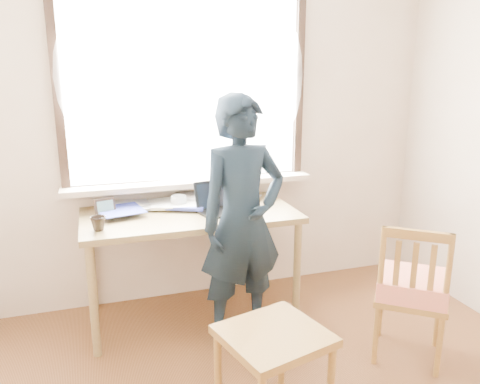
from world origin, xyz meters
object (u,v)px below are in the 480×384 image
object	(u,v)px
mug_white	(179,202)
person	(243,221)
desk	(190,223)
mug_dark	(98,223)
side_chair	(412,288)
laptop	(219,204)
work_chair	(274,346)

from	to	relation	value
mug_white	person	distance (m)	0.59
desk	mug_dark	xyz separation A→B (m)	(-0.61, -0.20, 0.13)
desk	side_chair	world-z (taller)	side_chair
desk	mug_white	xyz separation A→B (m)	(-0.05, 0.13, 0.13)
mug_white	person	xyz separation A→B (m)	(0.32, -0.49, -0.02)
laptop	person	size ratio (longest dim) A/B	0.22
mug_white	work_chair	world-z (taller)	mug_white
desk	mug_white	world-z (taller)	mug_white
mug_white	mug_dark	distance (m)	0.65
side_chair	work_chair	bearing A→B (deg)	-166.04
work_chair	mug_dark	bearing A→B (deg)	128.95
laptop	mug_dark	bearing A→B (deg)	-168.94
person	side_chair	bearing A→B (deg)	-41.27
side_chair	mug_dark	bearing A→B (deg)	158.08
laptop	side_chair	distance (m)	1.36
mug_dark	mug_white	bearing A→B (deg)	30.34
mug_dark	side_chair	distance (m)	1.95
mug_white	laptop	bearing A→B (deg)	-33.68
desk	person	xyz separation A→B (m)	(0.27, -0.36, 0.10)
desk	laptop	size ratio (longest dim) A/B	4.19
person	mug_dark	bearing A→B (deg)	159.86
laptop	mug_dark	distance (m)	0.83
work_chair	side_chair	xyz separation A→B (m)	(1.00, 0.25, 0.05)
laptop	mug_dark	world-z (taller)	laptop
desk	laptop	distance (m)	0.24
person	desk	bearing A→B (deg)	116.97
desk	person	distance (m)	0.46
mug_white	work_chair	size ratio (longest dim) A/B	0.20
work_chair	side_chair	size ratio (longest dim) A/B	0.66
mug_dark	side_chair	bearing A→B (deg)	-21.92
mug_dark	person	world-z (taller)	person
laptop	person	distance (m)	0.33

